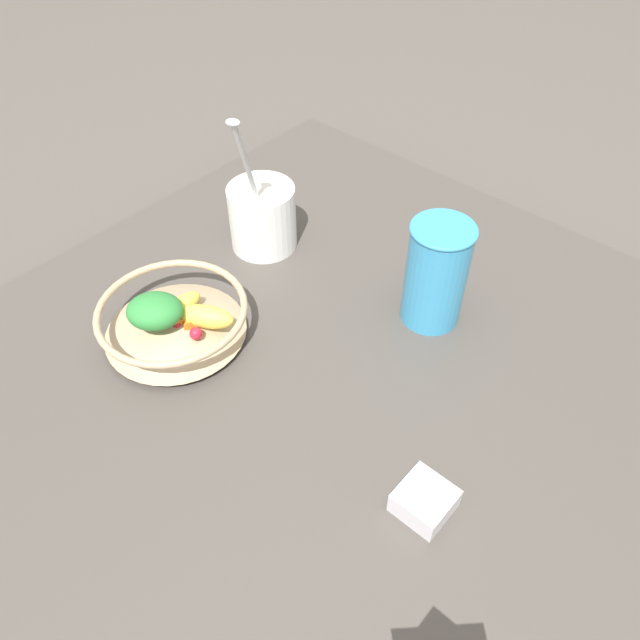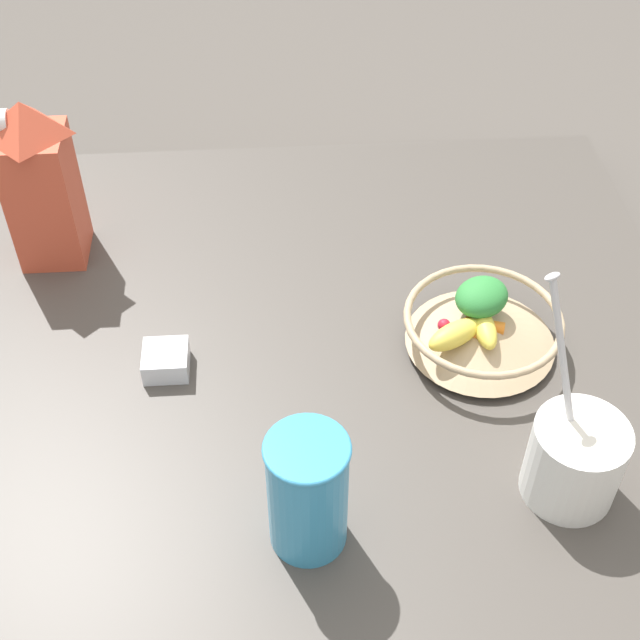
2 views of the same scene
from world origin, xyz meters
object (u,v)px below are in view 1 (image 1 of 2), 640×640
object	(u,v)px
yogurt_tub	(262,214)
drinking_cup	(436,273)
spice_jar	(424,501)
fruit_bowl	(173,318)

from	to	relation	value
yogurt_tub	drinking_cup	distance (m)	0.30
yogurt_tub	spice_jar	xyz separation A→B (m)	(-0.21, -0.46, -0.05)
fruit_bowl	yogurt_tub	xyz separation A→B (m)	(0.23, 0.06, 0.02)
fruit_bowl	drinking_cup	distance (m)	0.36
fruit_bowl	drinking_cup	world-z (taller)	drinking_cup
drinking_cup	spice_jar	bearing A→B (deg)	-146.78
fruit_bowl	spice_jar	xyz separation A→B (m)	(0.01, -0.41, -0.02)
yogurt_tub	spice_jar	world-z (taller)	yogurt_tub
yogurt_tub	spice_jar	distance (m)	0.51
drinking_cup	fruit_bowl	bearing A→B (deg)	138.35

